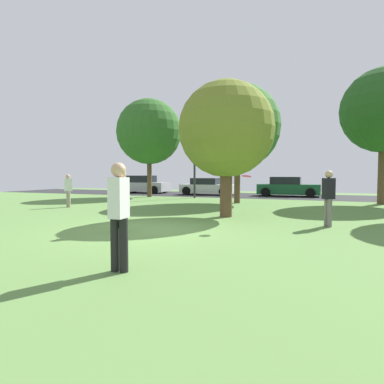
{
  "coord_description": "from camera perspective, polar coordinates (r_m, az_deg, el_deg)",
  "views": [
    {
      "loc": [
        4.51,
        -8.02,
        1.57
      ],
      "look_at": [
        0.0,
        3.4,
        0.9
      ],
      "focal_mm": 30.51,
      "sensor_mm": 36.0,
      "label": 1
    }
  ],
  "objects": [
    {
      "name": "frisbee_disc",
      "position": [
        9.47,
        9.49,
        2.74
      ],
      "size": [
        0.36,
        0.36,
        0.07
      ],
      "color": "#EA2D6B"
    },
    {
      "name": "street_lamp_post",
      "position": [
        21.69,
        0.45,
        4.9
      ],
      "size": [
        0.14,
        0.14,
        4.5
      ],
      "primitive_type": "cylinder",
      "color": "#2D2D33",
      "rests_on": "ground_plane"
    },
    {
      "name": "maple_tree_far",
      "position": [
        12.19,
        6.02,
        10.8
      ],
      "size": [
        3.52,
        3.52,
        4.99
      ],
      "color": "brown",
      "rests_on": "ground_plane"
    },
    {
      "name": "person_walking",
      "position": [
        5.35,
        -12.66,
        -3.3
      ],
      "size": [
        0.3,
        0.34,
        1.76
      ],
      "rotation": [
        0.0,
        0.0,
        1.65
      ],
      "color": "black",
      "rests_on": "ground_plane"
    },
    {
      "name": "parked_car_white",
      "position": [
        25.16,
        2.76,
        0.88
      ],
      "size": [
        4.16,
        1.97,
        1.28
      ],
      "color": "white",
      "rests_on": "ground_plane"
    },
    {
      "name": "maple_tree_near",
      "position": [
        23.06,
        -7.51,
        10.38
      ],
      "size": [
        4.48,
        4.48,
        6.75
      ],
      "color": "brown",
      "rests_on": "ground_plane"
    },
    {
      "name": "parked_car_silver",
      "position": [
        28.05,
        -8.47,
        1.23
      ],
      "size": [
        4.21,
        2.09,
        1.47
      ],
      "color": "#B7B7BC",
      "rests_on": "ground_plane"
    },
    {
      "name": "person_thrower",
      "position": [
        10.56,
        22.74,
        -0.6
      ],
      "size": [
        0.39,
        0.35,
        1.69
      ],
      "rotation": [
        0.0,
        0.0,
        -2.61
      ],
      "color": "slate",
      "rests_on": "ground_plane"
    },
    {
      "name": "person_catcher",
      "position": [
        9.04,
        -12.16,
        -0.89
      ],
      "size": [
        0.39,
        0.35,
        1.72
      ],
      "rotation": [
        0.0,
        0.0,
        0.53
      ],
      "color": "black",
      "rests_on": "ground_plane"
    },
    {
      "name": "ground_plane",
      "position": [
        9.34,
        -7.74,
        -6.61
      ],
      "size": [
        44.0,
        44.0,
        0.0
      ],
      "primitive_type": "plane",
      "color": "#5B8442"
    },
    {
      "name": "oak_tree_center",
      "position": [
        18.19,
        7.97,
        11.28
      ],
      "size": [
        4.62,
        4.62,
        6.49
      ],
      "color": "brown",
      "rests_on": "ground_plane"
    },
    {
      "name": "parked_car_green",
      "position": [
        24.44,
        16.44,
        0.79
      ],
      "size": [
        4.29,
        2.02,
        1.39
      ],
      "color": "#195633",
      "rests_on": "ground_plane"
    },
    {
      "name": "road_strip",
      "position": [
        24.49,
        10.88,
        -0.62
      ],
      "size": [
        44.0,
        6.4,
        0.01
      ],
      "primitive_type": "cube",
      "color": "#28282B",
      "rests_on": "ground_plane"
    },
    {
      "name": "person_bystander",
      "position": [
        16.64,
        -20.82,
        0.45
      ],
      "size": [
        0.35,
        0.39,
        1.57
      ],
      "rotation": [
        0.0,
        0.0,
        1.05
      ],
      "color": "gray",
      "rests_on": "ground_plane"
    }
  ]
}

